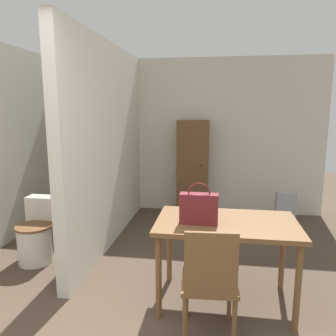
{
  "coord_description": "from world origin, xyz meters",
  "views": [
    {
      "loc": [
        0.71,
        -1.24,
        1.71
      ],
      "look_at": [
        0.2,
        2.16,
        1.08
      ],
      "focal_mm": 35.0,
      "sensor_mm": 36.0,
      "label": 1
    }
  ],
  "objects_px": {
    "dining_table": "(226,231)",
    "space_heater": "(285,211)",
    "toilet": "(38,234)",
    "wooden_cabinet": "(193,168)",
    "wooden_chair": "(210,280)",
    "handbag": "(199,208)"
  },
  "relations": [
    {
      "from": "wooden_cabinet",
      "to": "space_heater",
      "type": "height_order",
      "value": "wooden_cabinet"
    },
    {
      "from": "handbag",
      "to": "wooden_cabinet",
      "type": "relative_size",
      "value": 0.23
    },
    {
      "from": "dining_table",
      "to": "space_heater",
      "type": "distance_m",
      "value": 2.15
    },
    {
      "from": "dining_table",
      "to": "space_heater",
      "type": "bearing_deg",
      "value": 65.4
    },
    {
      "from": "dining_table",
      "to": "wooden_chair",
      "type": "relative_size",
      "value": 1.35
    },
    {
      "from": "wooden_chair",
      "to": "wooden_cabinet",
      "type": "xyz_separation_m",
      "value": [
        -0.35,
        2.95,
        0.29
      ]
    },
    {
      "from": "space_heater",
      "to": "wooden_cabinet",
      "type": "bearing_deg",
      "value": 158.69
    },
    {
      "from": "toilet",
      "to": "wooden_chair",
      "type": "bearing_deg",
      "value": -27.82
    },
    {
      "from": "dining_table",
      "to": "handbag",
      "type": "distance_m",
      "value": 0.34
    },
    {
      "from": "toilet",
      "to": "wooden_cabinet",
      "type": "bearing_deg",
      "value": 49.87
    },
    {
      "from": "dining_table",
      "to": "wooden_chair",
      "type": "distance_m",
      "value": 0.55
    },
    {
      "from": "handbag",
      "to": "toilet",
      "type": "bearing_deg",
      "value": 161.15
    },
    {
      "from": "wooden_chair",
      "to": "toilet",
      "type": "relative_size",
      "value": 1.28
    },
    {
      "from": "wooden_chair",
      "to": "space_heater",
      "type": "height_order",
      "value": "wooden_chair"
    },
    {
      "from": "wooden_cabinet",
      "to": "handbag",
      "type": "bearing_deg",
      "value": -84.68
    },
    {
      "from": "wooden_chair",
      "to": "space_heater",
      "type": "relative_size",
      "value": 1.6
    },
    {
      "from": "dining_table",
      "to": "space_heater",
      "type": "height_order",
      "value": "dining_table"
    },
    {
      "from": "space_heater",
      "to": "toilet",
      "type": "bearing_deg",
      "value": -154.96
    },
    {
      "from": "toilet",
      "to": "handbag",
      "type": "bearing_deg",
      "value": -18.85
    },
    {
      "from": "handbag",
      "to": "space_heater",
      "type": "height_order",
      "value": "handbag"
    },
    {
      "from": "space_heater",
      "to": "wooden_chair",
      "type": "bearing_deg",
      "value": -112.6
    },
    {
      "from": "toilet",
      "to": "space_heater",
      "type": "relative_size",
      "value": 1.25
    }
  ]
}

